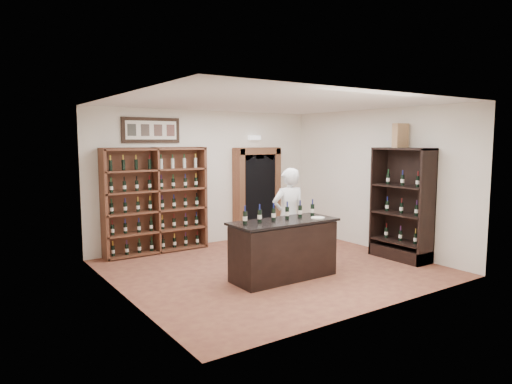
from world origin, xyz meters
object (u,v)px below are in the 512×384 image
Objects in this scene: tasting_counter at (284,250)px; side_cabinet at (402,221)px; wine_crate at (400,136)px; wine_shelf at (155,200)px; shopkeeper at (289,216)px; counter_bottle_0 at (245,217)px.

side_cabinet is (2.72, -0.30, 0.26)m from tasting_counter.
side_cabinet is 4.68× the size of wine_crate.
shopkeeper is (1.74, -2.25, -0.19)m from wine_shelf.
wine_crate is (-0.01, 0.11, 1.68)m from side_cabinet.
tasting_counter is 0.95m from counter_bottle_0.
wine_crate is (2.71, -0.19, 1.94)m from tasting_counter.
wine_crate is at bearing -4.76° from counter_bottle_0.
wine_shelf is 1.00× the size of side_cabinet.
wine_shelf is 2.86m from shopkeeper.
shopkeeper is at bearing 159.10° from wine_crate.
shopkeeper is (1.36, 0.59, -0.19)m from counter_bottle_0.
side_cabinet is 1.20× the size of shopkeeper.
shopkeeper is at bearing 23.33° from counter_bottle_0.
wine_crate reaches higher than counter_bottle_0.
side_cabinet is (3.44, -0.39, -0.35)m from counter_bottle_0.
tasting_counter is 0.85× the size of side_cabinet.
counter_bottle_0 is 0.16× the size of shopkeeper.
side_cabinet reaches higher than counter_bottle_0.
wine_crate is (3.43, -0.29, 1.33)m from counter_bottle_0.
shopkeeper is at bearing -52.30° from wine_shelf.
shopkeeper reaches higher than tasting_counter.
side_cabinet is at bearing -6.28° from tasting_counter.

